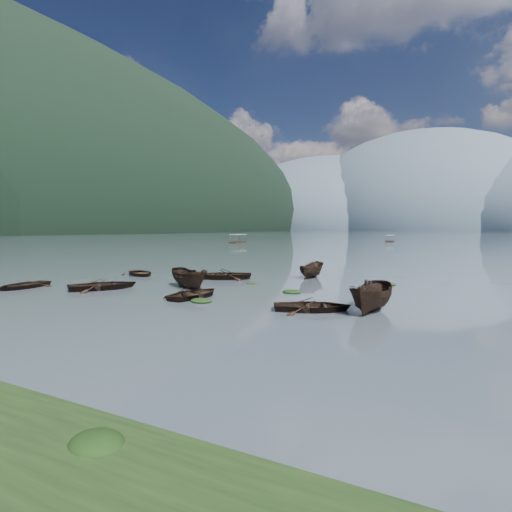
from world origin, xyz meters
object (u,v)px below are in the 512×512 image
at_px(rowboat_0, 23,288).
at_px(pontoon_centre, 390,242).
at_px(rowboat_3, 195,297).
at_px(pontoon_left, 238,243).

distance_m(rowboat_0, pontoon_centre, 117.61).
relative_size(rowboat_0, pontoon_centre, 0.73).
bearing_deg(rowboat_3, rowboat_0, 15.44).
bearing_deg(rowboat_0, pontoon_centre, 80.00).
relative_size(rowboat_0, pontoon_left, 0.61).
bearing_deg(pontoon_left, rowboat_0, -67.95).
distance_m(rowboat_0, rowboat_3, 13.52).
xyz_separation_m(rowboat_3, pontoon_left, (-45.34, 84.21, 0.00)).
bearing_deg(pontoon_left, pontoon_centre, 39.90).
xyz_separation_m(rowboat_3, pontoon_centre, (-6.23, 114.92, 0.00)).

